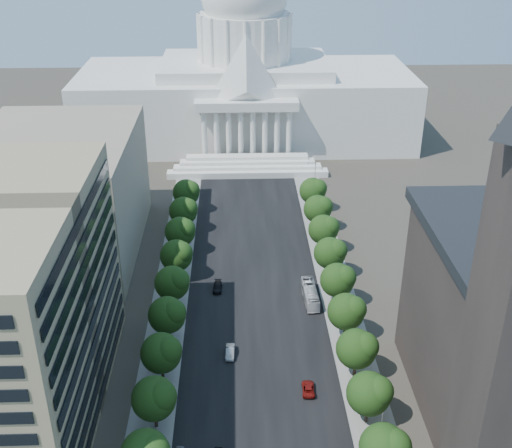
{
  "coord_description": "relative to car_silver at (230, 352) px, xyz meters",
  "views": [
    {
      "loc": [
        -3.73,
        -46.5,
        80.38
      ],
      "look_at": [
        0.46,
        78.81,
        16.75
      ],
      "focal_mm": 45.0,
      "sensor_mm": 36.0,
      "label": 1
    }
  ],
  "objects": [
    {
      "name": "tree_r_c",
      "position": [
        23.78,
        -18.91,
        5.67
      ],
      "size": [
        7.79,
        7.6,
        9.97
      ],
      "color": "#33261C",
      "rests_on": "ground"
    },
    {
      "name": "streetlight_c",
      "position": [
        25.34,
        5.28,
        5.03
      ],
      "size": [
        2.61,
        0.44,
        9.0
      ],
      "color": "gray",
      "rests_on": "ground"
    },
    {
      "name": "capitol",
      "position": [
        5.44,
        130.17,
        19.22
      ],
      "size": [
        120.0,
        56.0,
        73.0
      ],
      "color": "white",
      "rests_on": "ground"
    },
    {
      "name": "tree_r_g",
      "position": [
        23.78,
        29.09,
        5.67
      ],
      "size": [
        7.79,
        7.6,
        9.97
      ],
      "color": "#33261C",
      "rests_on": "ground"
    },
    {
      "name": "road_asphalt",
      "position": [
        5.44,
        35.28,
        -0.79
      ],
      "size": [
        30.0,
        260.0,
        0.01
      ],
      "primitive_type": "cube",
      "color": "black",
      "rests_on": "ground"
    },
    {
      "name": "tree_l_e",
      "position": [
        -12.22,
        5.09,
        5.67
      ],
      "size": [
        7.79,
        7.6,
        9.97
      ],
      "color": "#33261C",
      "rests_on": "ground"
    },
    {
      "name": "tree_r_d",
      "position": [
        23.78,
        -6.91,
        5.67
      ],
      "size": [
        7.79,
        7.6,
        9.97
      ],
      "color": "#33261C",
      "rests_on": "ground"
    },
    {
      "name": "tree_l_h",
      "position": [
        -12.22,
        41.09,
        5.67
      ],
      "size": [
        7.79,
        7.6,
        9.97
      ],
      "color": "#33261C",
      "rests_on": "ground"
    },
    {
      "name": "city_bus",
      "position": [
        17.85,
        18.88,
        0.82
      ],
      "size": [
        3.09,
        11.65,
        3.22
      ],
      "primitive_type": "imported",
      "rotation": [
        0.0,
        0.0,
        0.03
      ],
      "color": "silver",
      "rests_on": "ground"
    },
    {
      "name": "sidewalk_left",
      "position": [
        -13.56,
        35.28,
        -0.79
      ],
      "size": [
        8.0,
        260.0,
        0.02
      ],
      "primitive_type": "cube",
      "color": "gray",
      "rests_on": "ground"
    },
    {
      "name": "car_red",
      "position": [
        14.28,
        -10.95,
        -0.11
      ],
      "size": [
        2.46,
        4.96,
        1.35
      ],
      "primitive_type": "imported",
      "rotation": [
        0.0,
        0.0,
        3.1
      ],
      "color": "maroon",
      "rests_on": "ground"
    },
    {
      "name": "tree_l_c",
      "position": [
        -12.22,
        -18.91,
        5.67
      ],
      "size": [
        7.79,
        7.6,
        9.97
      ],
      "color": "#33261C",
      "rests_on": "ground"
    },
    {
      "name": "tree_r_f",
      "position": [
        23.78,
        17.09,
        5.67
      ],
      "size": [
        7.79,
        7.6,
        9.97
      ],
      "color": "#33261C",
      "rests_on": "ground"
    },
    {
      "name": "tree_l_i",
      "position": [
        -12.22,
        53.09,
        5.67
      ],
      "size": [
        7.79,
        7.6,
        9.97
      ],
      "color": "#33261C",
      "rests_on": "ground"
    },
    {
      "name": "office_block_left_far",
      "position": [
        -42.56,
        45.28,
        14.21
      ],
      "size": [
        38.0,
        52.0,
        30.0
      ],
      "primitive_type": "cube",
      "color": "gray",
      "rests_on": "ground"
    },
    {
      "name": "streetlight_d",
      "position": [
        25.34,
        30.28,
        5.03
      ],
      "size": [
        2.61,
        0.44,
        9.0
      ],
      "color": "gray",
      "rests_on": "ground"
    },
    {
      "name": "tree_r_b",
      "position": [
        23.78,
        -30.91,
        5.67
      ],
      "size": [
        7.79,
        7.6,
        9.97
      ],
      "color": "#33261C",
      "rests_on": "ground"
    },
    {
      "name": "streetlight_f",
      "position": [
        25.34,
        80.28,
        5.03
      ],
      "size": [
        2.61,
        0.44,
        9.0
      ],
      "color": "gray",
      "rests_on": "ground"
    },
    {
      "name": "car_silver",
      "position": [
        0.0,
        0.0,
        0.0
      ],
      "size": [
        1.86,
        4.84,
        1.58
      ],
      "primitive_type": "imported",
      "rotation": [
        0.0,
        0.0,
        -0.04
      ],
      "color": "#A0A3A8",
      "rests_on": "ground"
    },
    {
      "name": "tree_l_f",
      "position": [
        -12.22,
        17.09,
        5.67
      ],
      "size": [
        7.79,
        7.6,
        9.97
      ],
      "color": "#33261C",
      "rests_on": "ground"
    },
    {
      "name": "tree_l_d",
      "position": [
        -12.22,
        -6.91,
        5.67
      ],
      "size": [
        7.79,
        7.6,
        9.97
      ],
      "color": "#33261C",
      "rests_on": "ground"
    },
    {
      "name": "tree_r_e",
      "position": [
        23.78,
        5.09,
        5.67
      ],
      "size": [
        7.79,
        7.6,
        9.97
      ],
      "color": "#33261C",
      "rests_on": "ground"
    },
    {
      "name": "tree_r_h",
      "position": [
        23.78,
        41.09,
        5.67
      ],
      "size": [
        7.79,
        7.6,
        9.97
      ],
      "color": "#33261C",
      "rests_on": "ground"
    },
    {
      "name": "tree_l_j",
      "position": [
        -12.22,
        65.09,
        5.67
      ],
      "size": [
        7.79,
        7.6,
        9.97
      ],
      "color": "#33261C",
      "rests_on": "ground"
    },
    {
      "name": "car_dark_b",
      "position": [
        -2.97,
        23.84,
        -0.07
      ],
      "size": [
        2.19,
        5.0,
        1.43
      ],
      "primitive_type": "imported",
      "rotation": [
        0.0,
        0.0,
        -0.04
      ],
      "color": "black",
      "rests_on": "ground"
    },
    {
      "name": "tree_l_g",
      "position": [
        -12.22,
        29.09,
        5.67
      ],
      "size": [
        7.79,
        7.6,
        9.97
      ],
      "color": "#33261C",
      "rests_on": "ground"
    },
    {
      "name": "sidewalk_right",
      "position": [
        24.44,
        35.28,
        -0.79
      ],
      "size": [
        8.0,
        260.0,
        0.02
      ],
      "primitive_type": "cube",
      "color": "gray",
      "rests_on": "ground"
    },
    {
      "name": "tree_r_i",
      "position": [
        23.78,
        53.09,
        5.67
      ],
      "size": [
        7.79,
        7.6,
        9.97
      ],
      "color": "#33261C",
      "rests_on": "ground"
    },
    {
      "name": "tree_r_j",
      "position": [
        23.78,
        65.09,
        5.67
      ],
      "size": [
        7.79,
        7.6,
        9.97
      ],
      "color": "#33261C",
      "rests_on": "ground"
    },
    {
      "name": "streetlight_e",
      "position": [
        25.34,
        55.28,
        5.03
      ],
      "size": [
        2.61,
        0.44,
        9.0
      ],
      "color": "gray",
      "rests_on": "ground"
    },
    {
      "name": "streetlight_b",
      "position": [
        25.34,
        -19.72,
        5.03
      ],
      "size": [
        2.61,
        0.44,
        9.0
      ],
      "color": "gray",
      "rests_on": "ground"
    }
  ]
}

